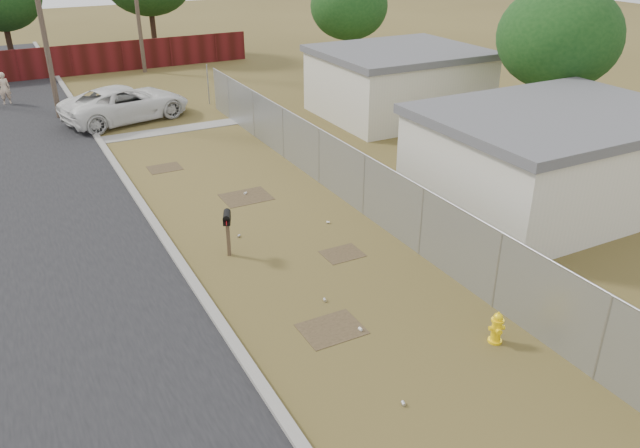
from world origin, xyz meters
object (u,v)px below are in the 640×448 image
fire_hydrant (497,328)px  mailbox (227,221)px  pickup_truck (126,103)px  pedestrian (4,88)px

fire_hydrant → mailbox: size_ratio=0.59×
pickup_truck → pedestrian: pedestrian is taller
pickup_truck → fire_hydrant: bearing=174.7°
fire_hydrant → pedestrian: size_ratio=0.48×
fire_hydrant → mailbox: bearing=120.2°
pickup_truck → mailbox: bearing=164.0°
mailbox → pickup_truck: 14.60m
mailbox → pedestrian: bearing=102.2°
mailbox → pickup_truck: (0.41, 14.59, -0.23)m
mailbox → pedestrian: size_ratio=0.81×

